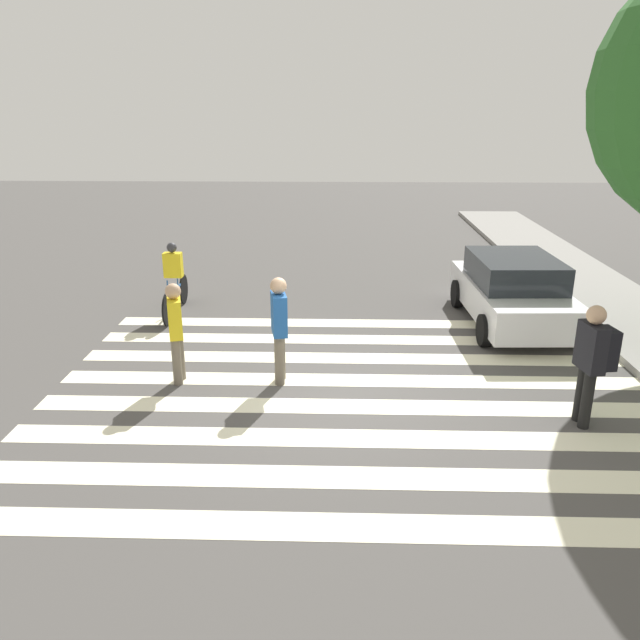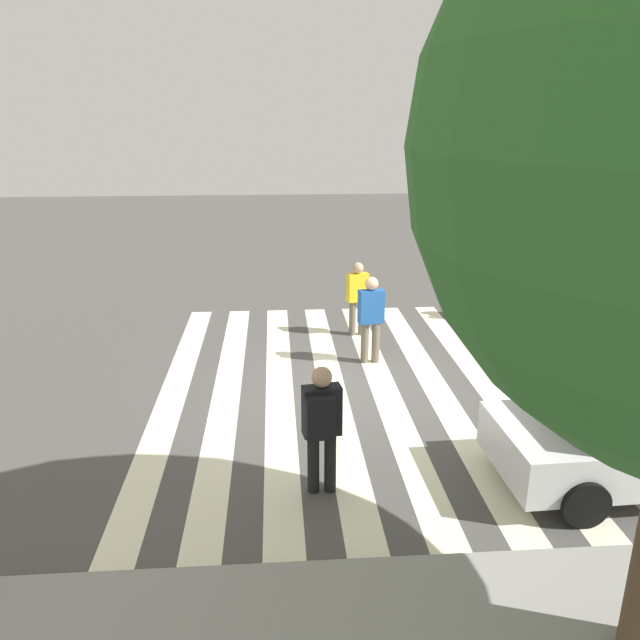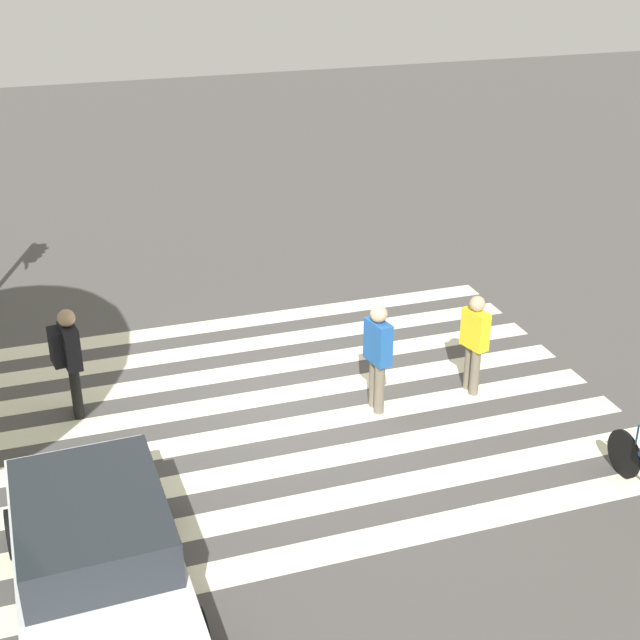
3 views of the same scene
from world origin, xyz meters
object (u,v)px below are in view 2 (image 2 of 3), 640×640
object	(u,v)px
pedestrian_adult_tall_backpack	(322,422)
cyclist_mid_street	(496,286)
pedestrian_child_with_backpack	(371,315)
pedestrian_adult_yellow_jacket	(357,295)

from	to	relation	value
pedestrian_adult_tall_backpack	cyclist_mid_street	size ratio (longest dim) A/B	0.81
pedestrian_adult_tall_backpack	cyclist_mid_street	world-z (taller)	pedestrian_adult_tall_backpack
pedestrian_child_with_backpack	pedestrian_adult_tall_backpack	distance (m)	4.86
pedestrian_adult_yellow_jacket	cyclist_mid_street	bearing A→B (deg)	-0.08
cyclist_mid_street	pedestrian_adult_yellow_jacket	bearing A→B (deg)	14.19
pedestrian_child_with_backpack	cyclist_mid_street	size ratio (longest dim) A/B	0.80
pedestrian_adult_tall_backpack	pedestrian_adult_yellow_jacket	world-z (taller)	pedestrian_adult_tall_backpack
pedestrian_child_with_backpack	pedestrian_adult_yellow_jacket	xyz separation A→B (m)	(0.05, -1.73, -0.06)
pedestrian_adult_yellow_jacket	cyclist_mid_street	distance (m)	3.79
pedestrian_child_with_backpack	pedestrian_adult_tall_backpack	world-z (taller)	pedestrian_adult_tall_backpack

